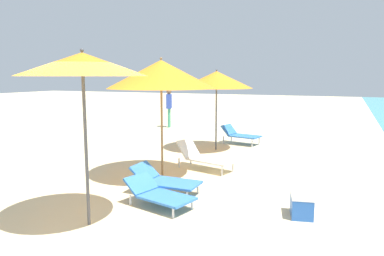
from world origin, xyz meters
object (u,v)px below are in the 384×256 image
at_px(lounger_second_inland, 165,180).
at_px(lounger_farthest_shoreside, 240,134).
at_px(umbrella_nearest, 82,65).
at_px(lounger_second_shoreside, 204,157).
at_px(cooler_box, 302,205).
at_px(lounger_nearest_shoreside, 159,193).
at_px(umbrella_second, 161,74).
at_px(person_walking_near, 169,104).
at_px(umbrella_farthest, 217,80).

distance_m(lounger_second_inland, lounger_farthest_shoreside, 5.71).
xyz_separation_m(umbrella_nearest, lounger_second_shoreside, (0.42, 3.86, -2.15)).
height_order(lounger_farthest_shoreside, cooler_box, lounger_farthest_shoreside).
distance_m(lounger_nearest_shoreside, cooler_box, 2.44).
xyz_separation_m(lounger_second_shoreside, lounger_second_inland, (-0.01, -2.08, -0.03)).
bearing_deg(lounger_farthest_shoreside, lounger_second_inland, -78.20).
distance_m(umbrella_second, lounger_farthest_shoreside, 5.10).
bearing_deg(umbrella_second, person_walking_near, 115.73).
relative_size(lounger_second_inland, umbrella_farthest, 0.52).
relative_size(umbrella_nearest, lounger_farthest_shoreside, 1.97).
bearing_deg(lounger_nearest_shoreside, umbrella_farthest, 112.53).
bearing_deg(person_walking_near, umbrella_farthest, 114.03).
relative_size(lounger_second_shoreside, lounger_second_inland, 1.18).
height_order(lounger_second_shoreside, lounger_farthest_shoreside, lounger_second_shoreside).
relative_size(lounger_second_shoreside, lounger_farthest_shoreside, 1.13).
relative_size(umbrella_second, person_walking_near, 1.57).
relative_size(umbrella_nearest, lounger_second_shoreside, 1.74).
distance_m(umbrella_nearest, lounger_farthest_shoreside, 7.80).
relative_size(lounger_farthest_shoreside, person_walking_near, 0.79).
xyz_separation_m(lounger_second_inland, umbrella_farthest, (-0.54, 4.51, 1.90)).
relative_size(umbrella_nearest, cooler_box, 4.74).
xyz_separation_m(lounger_second_shoreside, umbrella_farthest, (-0.55, 2.42, 1.87)).
xyz_separation_m(lounger_second_shoreside, lounger_farthest_shoreside, (-0.10, 3.63, 0.01)).
xyz_separation_m(umbrella_farthest, lounger_farthest_shoreside, (0.45, 1.21, -1.86)).
bearing_deg(lounger_farthest_shoreside, cooler_box, -54.31).
relative_size(umbrella_farthest, cooler_box, 4.40).
height_order(lounger_nearest_shoreside, lounger_second_inland, lounger_second_inland).
relative_size(umbrella_nearest, umbrella_second, 1.00).
height_order(lounger_nearest_shoreside, umbrella_second, umbrella_second).
height_order(lounger_second_inland, person_walking_near, person_walking_near).
bearing_deg(umbrella_farthest, lounger_second_inland, -83.21).
bearing_deg(lounger_second_inland, lounger_second_shoreside, 89.50).
distance_m(person_walking_near, cooler_box, 10.93).
height_order(person_walking_near, cooler_box, person_walking_near).
bearing_deg(lounger_second_shoreside, cooler_box, -26.12).
height_order(lounger_second_shoreside, cooler_box, lounger_second_shoreside).
distance_m(lounger_second_shoreside, umbrella_farthest, 3.11).
bearing_deg(lounger_farthest_shoreside, person_walking_near, 157.34).
bearing_deg(lounger_second_shoreside, lounger_farthest_shoreside, 105.70).
height_order(lounger_second_inland, cooler_box, lounger_second_inland).
xyz_separation_m(umbrella_second, lounger_second_inland, (0.62, -1.05, -2.06)).
bearing_deg(umbrella_farthest, lounger_nearest_shoreside, -81.66).
distance_m(lounger_second_inland, cooler_box, 2.61).
bearing_deg(cooler_box, lounger_second_inland, 177.42).
height_order(umbrella_second, lounger_farthest_shoreside, umbrella_second).
bearing_deg(umbrella_second, cooler_box, -20.00).
xyz_separation_m(umbrella_second, lounger_second_shoreside, (0.63, 1.03, -2.02)).
bearing_deg(umbrella_farthest, person_walking_near, 132.83).
relative_size(lounger_nearest_shoreside, lounger_second_shoreside, 0.88).
height_order(umbrella_nearest, lounger_second_shoreside, umbrella_nearest).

